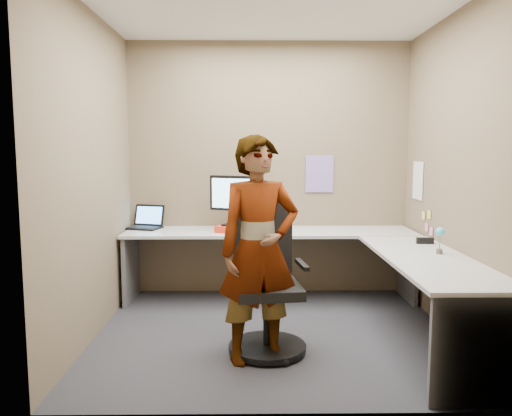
{
  "coord_description": "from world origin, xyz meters",
  "views": [
    {
      "loc": [
        -0.2,
        -4.1,
        1.56
      ],
      "look_at": [
        -0.15,
        0.25,
        1.05
      ],
      "focal_mm": 35.0,
      "sensor_mm": 36.0,
      "label": 1
    }
  ],
  "objects_px": {
    "monitor": "(234,196)",
    "desk": "(320,256)",
    "office_chair": "(266,292)",
    "person": "(259,250)"
  },
  "relations": [
    {
      "from": "monitor",
      "to": "office_chair",
      "type": "xyz_separation_m",
      "value": [
        0.28,
        -1.23,
        -0.63
      ]
    },
    {
      "from": "desk",
      "to": "person",
      "type": "height_order",
      "value": "person"
    },
    {
      "from": "monitor",
      "to": "office_chair",
      "type": "height_order",
      "value": "monitor"
    },
    {
      "from": "monitor",
      "to": "desk",
      "type": "bearing_deg",
      "value": -8.5
    },
    {
      "from": "monitor",
      "to": "office_chair",
      "type": "relative_size",
      "value": 0.45
    },
    {
      "from": "desk",
      "to": "monitor",
      "type": "bearing_deg",
      "value": 147.28
    },
    {
      "from": "desk",
      "to": "office_chair",
      "type": "distance_m",
      "value": 0.89
    },
    {
      "from": "desk",
      "to": "office_chair",
      "type": "bearing_deg",
      "value": -125.86
    },
    {
      "from": "desk",
      "to": "person",
      "type": "xyz_separation_m",
      "value": [
        -0.57,
        -0.91,
        0.25
      ]
    },
    {
      "from": "desk",
      "to": "monitor",
      "type": "xyz_separation_m",
      "value": [
        -0.8,
        0.51,
        0.5
      ]
    }
  ]
}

